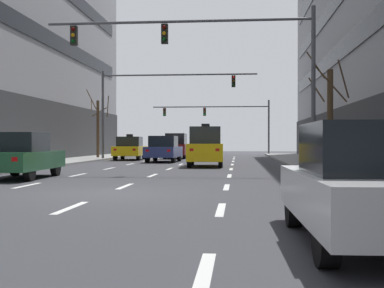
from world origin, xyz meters
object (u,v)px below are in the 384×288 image
object	(u,v)px
car_driving_4	(21,156)
car_driving_0	(176,146)
street_tree_0	(98,126)
traffic_signal_2	(224,115)
car_driving_1	(164,149)
traffic_signal_0	(218,53)
taxi_driving_2	(130,148)
traffic_signal_1	(151,95)
street_tree_1	(330,115)
car_parked_0	(367,185)
taxi_driving_3	(206,147)

from	to	relation	value
car_driving_4	car_driving_0	bearing A→B (deg)	82.44
street_tree_0	traffic_signal_2	bearing A→B (deg)	55.42
car_driving_1	traffic_signal_0	bearing A→B (deg)	-71.10
taxi_driving_2	traffic_signal_2	bearing A→B (deg)	66.56
traffic_signal_2	street_tree_0	size ratio (longest dim) A/B	2.28
traffic_signal_0	traffic_signal_1	xyz separation A→B (m)	(-5.50, 15.14, -0.33)
car_driving_4	street_tree_0	distance (m)	21.01
traffic_signal_1	car_driving_0	bearing A→B (deg)	71.18
car_driving_0	traffic_signal_2	world-z (taller)	traffic_signal_2
car_driving_1	street_tree_1	xyz separation A→B (m)	(9.03, -10.50, 1.70)
car_parked_0	traffic_signal_2	world-z (taller)	traffic_signal_2
car_parked_0	traffic_signal_2	xyz separation A→B (m)	(-3.17, 45.67, 3.30)
car_driving_0	car_driving_1	size ratio (longest dim) A/B	0.90
traffic_signal_0	street_tree_1	size ratio (longest dim) A/B	2.16
traffic_signal_1	traffic_signal_0	bearing A→B (deg)	-70.06
taxi_driving_3	traffic_signal_1	xyz separation A→B (m)	(-4.57, 8.97, 3.73)
traffic_signal_1	traffic_signal_2	distance (m)	16.56
taxi_driving_3	street_tree_0	world-z (taller)	street_tree_0
car_driving_1	traffic_signal_1	xyz separation A→B (m)	(-1.39, 3.15, 3.95)
car_driving_0	street_tree_0	distance (m)	6.46
car_driving_4	street_tree_0	world-z (taller)	street_tree_0
taxi_driving_2	traffic_signal_1	xyz separation A→B (m)	(1.72, -0.61, 3.95)
traffic_signal_2	taxi_driving_3	bearing A→B (deg)	-90.70
car_driving_1	traffic_signal_2	xyz separation A→B (m)	(3.48, 18.97, 3.23)
car_parked_0	traffic_signal_1	bearing A→B (deg)	105.07
traffic_signal_2	street_tree_1	xyz separation A→B (m)	(5.56, -29.47, -1.53)
car_driving_4	car_parked_0	bearing A→B (deg)	-49.15
traffic_signal_0	street_tree_1	bearing A→B (deg)	16.81
car_driving_4	traffic_signal_1	world-z (taller)	traffic_signal_1
traffic_signal_0	street_tree_0	world-z (taller)	traffic_signal_0
traffic_signal_0	street_tree_0	distance (m)	20.12
taxi_driving_2	traffic_signal_0	distance (m)	17.85
car_driving_4	car_parked_0	xyz separation A→B (m)	(9.69, -11.20, -0.05)
taxi_driving_3	traffic_signal_1	bearing A→B (deg)	116.99
street_tree_1	street_tree_0	bearing A→B (deg)	133.68
traffic_signal_0	traffic_signal_1	bearing A→B (deg)	109.94
car_driving_0	traffic_signal_1	world-z (taller)	traffic_signal_1
car_driving_0	traffic_signal_0	bearing A→B (deg)	-77.80
taxi_driving_2	traffic_signal_0	xyz separation A→B (m)	(7.22, -15.75, 4.29)
taxi_driving_3	traffic_signal_1	size ratio (longest dim) A/B	0.40
car_driving_0	taxi_driving_3	bearing A→B (deg)	-76.09
car_driving_4	street_tree_1	distance (m)	13.18
street_tree_0	car_driving_1	bearing A→B (deg)	-41.12
traffic_signal_2	street_tree_0	world-z (taller)	traffic_signal_2
taxi_driving_3	street_tree_0	distance (m)	14.43
taxi_driving_2	street_tree_1	size ratio (longest dim) A/B	0.88
traffic_signal_1	taxi_driving_2	bearing A→B (deg)	160.58
taxi_driving_3	street_tree_1	distance (m)	7.65
car_driving_0	street_tree_0	world-z (taller)	street_tree_0
car_driving_0	taxi_driving_3	size ratio (longest dim) A/B	0.93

